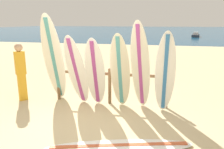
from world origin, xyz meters
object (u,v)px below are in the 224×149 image
(surfboard_rack, at_px, (110,81))
(surfboard_leaning_center_left, at_px, (95,73))
(surfboard_leaning_far_left, at_px, (54,60))
(small_boat_offshore, at_px, (196,35))
(surfboard_leaning_left, at_px, (77,71))
(surfboard_leaning_center_right, at_px, (140,67))
(surfboard_leaning_right, at_px, (165,73))
(beachgoer_standing, at_px, (21,70))
(surfboard_lying_on_sand, at_px, (119,147))
(surfboard_leaning_center, at_px, (120,71))

(surfboard_rack, height_order, surfboard_leaning_center_left, surfboard_leaning_center_left)
(surfboard_leaning_far_left, relative_size, small_boat_offshore, 0.82)
(small_boat_offshore, bearing_deg, surfboard_leaning_left, -103.58)
(surfboard_leaning_center_right, bearing_deg, surfboard_leaning_right, -8.95)
(surfboard_leaning_far_left, xyz_separation_m, beachgoer_standing, (-1.11, 0.07, -0.32))
(surfboard_rack, relative_size, beachgoer_standing, 1.92)
(surfboard_rack, distance_m, beachgoer_standing, 2.62)
(surfboard_leaning_left, xyz_separation_m, surfboard_leaning_center_left, (0.52, -0.01, -0.03))
(surfboard_rack, distance_m, surfboard_lying_on_sand, 2.41)
(surfboard_leaning_left, relative_size, surfboard_leaning_center_left, 1.03)
(surfboard_leaning_right, bearing_deg, small_boat_offshore, 80.61)
(surfboard_leaning_far_left, distance_m, surfboard_lying_on_sand, 3.12)
(surfboard_leaning_left, bearing_deg, surfboard_leaning_center_right, 2.89)
(surfboard_leaning_center_right, bearing_deg, surfboard_leaning_center_left, -175.30)
(surfboard_leaning_right, bearing_deg, surfboard_leaning_center_left, 179.96)
(surfboard_lying_on_sand, bearing_deg, surfboard_leaning_far_left, 139.46)
(small_boat_offshore, bearing_deg, surfboard_leaning_center, -101.54)
(surfboard_leaning_center, height_order, small_boat_offshore, surfboard_leaning_center)
(surfboard_leaning_far_left, height_order, surfboard_leaning_left, surfboard_leaning_far_left)
(surfboard_leaning_far_left, bearing_deg, surfboard_leaning_left, -3.71)
(surfboard_leaning_center_left, bearing_deg, surfboard_leaning_far_left, 177.39)
(surfboard_leaning_center_left, relative_size, small_boat_offshore, 0.63)
(surfboard_leaning_far_left, distance_m, beachgoer_standing, 1.16)
(beachgoer_standing, bearing_deg, surfboard_leaning_center_right, -0.43)
(surfboard_leaning_center_left, xyz_separation_m, surfboard_leaning_center, (0.64, 0.14, 0.05))
(surfboard_leaning_far_left, height_order, surfboard_leaning_center_right, surfboard_leaning_far_left)
(beachgoer_standing, relative_size, small_boat_offshore, 0.55)
(surfboard_leaning_center_left, height_order, surfboard_leaning_right, surfboard_leaning_right)
(surfboard_rack, distance_m, small_boat_offshore, 30.63)
(surfboard_leaning_center_left, bearing_deg, surfboard_rack, 54.35)
(surfboard_leaning_center_left, bearing_deg, surfboard_leaning_center_right, 4.70)
(surfboard_lying_on_sand, relative_size, small_boat_offshore, 0.92)
(surfboard_rack, distance_m, surfboard_leaning_center_left, 0.59)
(surfboard_leaning_center_right, xyz_separation_m, surfboard_lying_on_sand, (-0.18, -1.90, -1.14))
(surfboard_leaning_center_right, relative_size, beachgoer_standing, 1.39)
(surfboard_leaning_center_left, bearing_deg, small_boat_offshore, 77.36)
(surfboard_leaning_center_right, relative_size, small_boat_offshore, 0.77)
(surfboard_leaning_center, distance_m, surfboard_leaning_right, 1.16)
(surfboard_leaning_center_left, relative_size, beachgoer_standing, 1.14)
(surfboard_leaning_right, height_order, surfboard_lying_on_sand, surfboard_leaning_right)
(surfboard_rack, xyz_separation_m, surfboard_leaning_center_left, (-0.30, -0.41, 0.29))
(surfboard_leaning_far_left, height_order, surfboard_leaning_center_left, surfboard_leaning_far_left)
(surfboard_leaning_center, relative_size, small_boat_offshore, 0.67)
(surfboard_leaning_left, relative_size, surfboard_lying_on_sand, 0.71)
(surfboard_leaning_far_left, bearing_deg, surfboard_leaning_right, -1.06)
(surfboard_leaning_center_left, xyz_separation_m, surfboard_lying_on_sand, (0.99, -1.81, -0.93))
(surfboard_leaning_left, height_order, small_boat_offshore, surfboard_leaning_left)
(surfboard_leaning_center, relative_size, surfboard_leaning_right, 0.97)
(surfboard_rack, bearing_deg, small_boat_offshore, 77.73)
(surfboard_leaning_right, bearing_deg, beachgoer_standing, 178.27)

